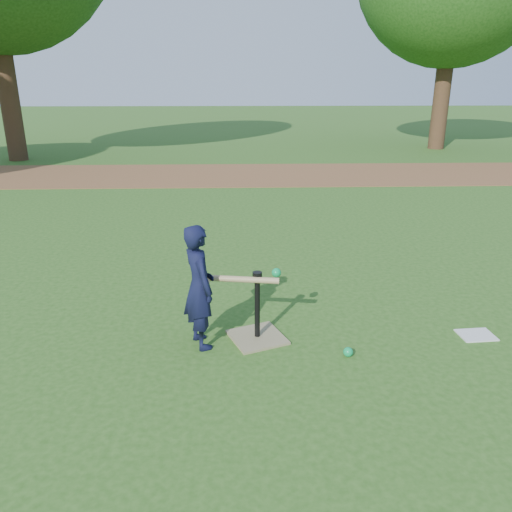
{
  "coord_description": "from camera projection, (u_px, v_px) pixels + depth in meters",
  "views": [
    {
      "loc": [
        0.09,
        -4.18,
        2.11
      ],
      "look_at": [
        0.24,
        -0.06,
        0.65
      ],
      "focal_mm": 35.0,
      "sensor_mm": 36.0,
      "label": 1
    }
  ],
  "objects": [
    {
      "name": "ground",
      "position": [
        230.0,
        320.0,
        4.64
      ],
      "size": [
        80.0,
        80.0,
        0.0
      ],
      "primitive_type": "plane",
      "color": "#285116",
      "rests_on": "ground"
    },
    {
      "name": "dirt_strip",
      "position": [
        234.0,
        175.0,
        11.71
      ],
      "size": [
        24.0,
        3.0,
        0.01
      ],
      "primitive_type": "cube",
      "color": "brown",
      "rests_on": "ground"
    },
    {
      "name": "child",
      "position": [
        199.0,
        287.0,
        4.05
      ],
      "size": [
        0.38,
        0.45,
        1.05
      ],
      "primitive_type": "imported",
      "rotation": [
        0.0,
        0.0,
        1.98
      ],
      "color": "black",
      "rests_on": "ground"
    },
    {
      "name": "wiffle_ball_ground",
      "position": [
        348.0,
        352.0,
        4.02
      ],
      "size": [
        0.08,
        0.08,
        0.08
      ],
      "primitive_type": "sphere",
      "color": "#0D964E",
      "rests_on": "ground"
    },
    {
      "name": "clipboard",
      "position": [
        476.0,
        335.0,
        4.36
      ],
      "size": [
        0.32,
        0.25,
        0.01
      ],
      "primitive_type": "cube",
      "rotation": [
        0.0,
        0.0,
        0.07
      ],
      "color": "silver",
      "rests_on": "ground"
    },
    {
      "name": "batting_tee",
      "position": [
        257.0,
        327.0,
        4.28
      ],
      "size": [
        0.56,
        0.56,
        0.61
      ],
      "color": "#8B7E58",
      "rests_on": "ground"
    },
    {
      "name": "swing_action",
      "position": [
        246.0,
        278.0,
        4.12
      ],
      "size": [
        0.66,
        0.22,
        0.09
      ],
      "color": "tan",
      "rests_on": "ground"
    }
  ]
}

